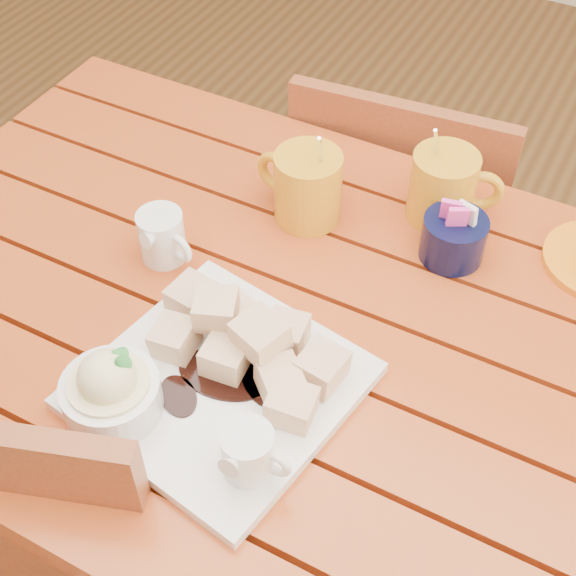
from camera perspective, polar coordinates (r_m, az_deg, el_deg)
The scene contains 8 objects.
ground at distance 1.69m, azimuth -0.59°, elevation -18.70°, with size 5.00×5.00×0.00m, color brown.
table at distance 1.14m, azimuth -0.83°, elevation -5.44°, with size 1.20×0.79×0.75m.
dessert_plate at distance 0.95m, azimuth -6.38°, elevation -6.42°, with size 0.34×0.34×0.12m.
coffee_mug_left at distance 1.15m, azimuth 1.29°, elevation 7.31°, with size 0.14×0.10×0.16m.
coffee_mug_right at distance 1.18m, azimuth 11.08°, elevation 7.14°, with size 0.13×0.10×0.16m.
cream_pitcher at distance 1.11m, azimuth -8.92°, elevation 3.68°, with size 0.09×0.08×0.08m.
sugar_caddy at distance 1.13m, azimuth 11.69°, elevation 3.55°, with size 0.09×0.09×0.10m.
chair_far at distance 1.61m, azimuth 7.94°, elevation 4.07°, with size 0.42×0.42×0.82m.
Camera 1 is at (0.34, -0.60, 1.55)m, focal length 50.00 mm.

